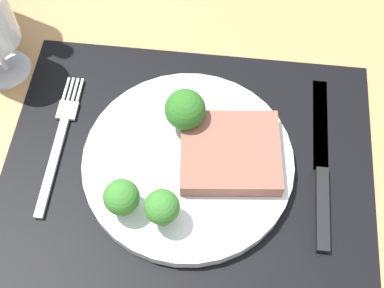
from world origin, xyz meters
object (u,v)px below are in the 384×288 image
at_px(steak, 230,152).
at_px(knife, 322,173).
at_px(plate, 188,162).
at_px(fork, 59,141).

height_order(steak, knife, steak).
bearing_deg(plate, steak, 10.00).
distance_m(plate, fork, 0.16).
height_order(steak, fork, steak).
bearing_deg(fork, steak, -4.14).
bearing_deg(plate, fork, 174.86).
relative_size(plate, knife, 1.06).
bearing_deg(knife, fork, 176.07).
xyz_separation_m(steak, fork, (-0.21, 0.01, -0.02)).
xyz_separation_m(plate, knife, (0.16, 0.01, -0.00)).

